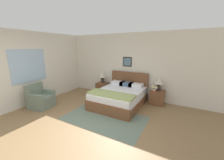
{
  "coord_description": "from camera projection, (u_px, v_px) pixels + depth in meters",
  "views": [
    {
      "loc": [
        2.31,
        -1.94,
        2.02
      ],
      "look_at": [
        0.25,
        1.79,
        1.02
      ],
      "focal_mm": 22.0,
      "sensor_mm": 36.0,
      "label": 1
    }
  ],
  "objects": [
    {
      "name": "nightstand_near_window",
      "position": [
        103.0,
        88.0,
        6.12
      ],
      "size": [
        0.49,
        0.44,
        0.52
      ],
      "color": "brown",
      "rests_on": "ground_plane"
    },
    {
      "name": "table_lamp_by_door",
      "position": [
        159.0,
        81.0,
        4.88
      ],
      "size": [
        0.32,
        0.32,
        0.51
      ],
      "color": "#2D2823",
      "rests_on": "nightstand_by_door"
    },
    {
      "name": "book_thick_bottom",
      "position": [
        154.0,
        90.0,
        4.96
      ],
      "size": [
        0.18,
        0.26,
        0.03
      ],
      "rotation": [
        0.0,
        0.0,
        0.17
      ],
      "color": "#B7332D",
      "rests_on": "nightstand_by_door"
    },
    {
      "name": "wall_left",
      "position": [
        48.0,
        66.0,
        5.48
      ],
      "size": [
        0.08,
        5.66,
        2.6
      ],
      "color": "silver",
      "rests_on": "ground_plane"
    },
    {
      "name": "armchair",
      "position": [
        41.0,
        99.0,
        4.74
      ],
      "size": [
        0.77,
        0.8,
        0.83
      ],
      "rotation": [
        0.0,
        0.0,
        -1.36
      ],
      "color": "slate",
      "rests_on": "ground_plane"
    },
    {
      "name": "book_hardcover_middle",
      "position": [
        154.0,
        89.0,
        4.95
      ],
      "size": [
        0.18,
        0.26,
        0.03
      ],
      "rotation": [
        0.0,
        0.0,
        -0.14
      ],
      "color": "silver",
      "rests_on": "book_thick_bottom"
    },
    {
      "name": "book_paperback_top",
      "position": [
        155.0,
        86.0,
        4.93
      ],
      "size": [
        0.23,
        0.26,
        0.03
      ],
      "rotation": [
        0.0,
        0.0,
        0.15
      ],
      "color": "beige",
      "rests_on": "book_slim_near_top"
    },
    {
      "name": "book_novel_upper",
      "position": [
        154.0,
        88.0,
        4.94
      ],
      "size": [
        0.17,
        0.24,
        0.04
      ],
      "rotation": [
        0.0,
        0.0,
        0.1
      ],
      "color": "#4C7551",
      "rests_on": "book_hardcover_middle"
    },
    {
      "name": "nightstand_by_door",
      "position": [
        157.0,
        97.0,
        5.01
      ],
      "size": [
        0.49,
        0.44,
        0.52
      ],
      "color": "brown",
      "rests_on": "ground_plane"
    },
    {
      "name": "bed",
      "position": [
        119.0,
        97.0,
        4.94
      ],
      "size": [
        1.56,
        1.9,
        1.08
      ],
      "color": "brown",
      "rests_on": "ground_plane"
    },
    {
      "name": "ground_plane",
      "position": [
        66.0,
        137.0,
        3.2
      ],
      "size": [
        16.0,
        16.0,
        0.0
      ],
      "primitive_type": "plane",
      "color": "olive"
    },
    {
      "name": "table_lamp_near_window",
      "position": [
        102.0,
        75.0,
        6.01
      ],
      "size": [
        0.32,
        0.32,
        0.51
      ],
      "color": "#2D2823",
      "rests_on": "nightstand_near_window"
    },
    {
      "name": "area_rug_main",
      "position": [
        104.0,
        118.0,
        4.04
      ],
      "size": [
        2.37,
        1.43,
        0.01
      ],
      "color": "slate",
      "rests_on": "ground_plane"
    },
    {
      "name": "wall_back",
      "position": [
        124.0,
        66.0,
        5.71
      ],
      "size": [
        7.48,
        0.09,
        2.6
      ],
      "color": "silver",
      "rests_on": "ground_plane"
    },
    {
      "name": "book_slim_near_top",
      "position": [
        155.0,
        87.0,
        4.93
      ],
      "size": [
        0.24,
        0.3,
        0.04
      ],
      "rotation": [
        0.0,
        0.0,
        0.12
      ],
      "color": "beige",
      "rests_on": "book_novel_upper"
    }
  ]
}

